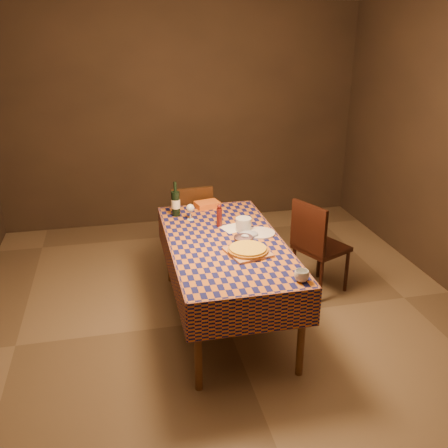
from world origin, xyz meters
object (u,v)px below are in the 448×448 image
at_px(dining_table, 225,249).
at_px(cutting_board, 248,252).
at_px(chair_right, 316,243).
at_px(chair_far, 190,222).
at_px(wine_bottle, 176,203).
at_px(pizza, 248,249).
at_px(bowl, 243,240).
at_px(white_plate, 260,233).

bearing_deg(dining_table, cutting_board, -66.58).
height_order(cutting_board, chair_right, chair_right).
height_order(chair_far, chair_right, same).
bearing_deg(cutting_board, wine_bottle, 115.05).
bearing_deg(wine_bottle, chair_right, -15.90).
bearing_deg(cutting_board, chair_far, 100.45).
relative_size(pizza, chair_far, 0.39).
distance_m(dining_table, chair_right, 1.01).
bearing_deg(bowl, pizza, -94.96).
bearing_deg(pizza, bowl, 85.04).
bearing_deg(chair_right, cutting_board, -144.82).
xyz_separation_m(dining_table, white_plate, (0.32, 0.08, 0.08)).
relative_size(dining_table, bowl, 11.58).
bearing_deg(cutting_board, white_plate, 60.06).
height_order(bowl, chair_right, chair_right).
bearing_deg(white_plate, chair_right, 20.27).
xyz_separation_m(bowl, chair_right, (0.81, 0.37, -0.27)).
relative_size(cutting_board, white_plate, 1.20).
xyz_separation_m(chair_far, chair_right, (1.08, -0.77, 0.00)).
bearing_deg(chair_right, wine_bottle, 164.10).
relative_size(pizza, chair_right, 0.39).
height_order(wine_bottle, chair_right, wine_bottle).
height_order(pizza, chair_right, chair_right).
bearing_deg(white_plate, chair_far, 114.35).
height_order(pizza, white_plate, pizza).
height_order(dining_table, wine_bottle, wine_bottle).
relative_size(chair_far, chair_right, 1.00).
bearing_deg(bowl, chair_right, 24.63).
height_order(wine_bottle, chair_far, wine_bottle).
bearing_deg(chair_far, bowl, -76.78).
bearing_deg(chair_right, white_plate, -159.73).
xyz_separation_m(dining_table, pizza, (0.12, -0.27, 0.11)).
bearing_deg(chair_far, pizza, -79.55).
relative_size(bowl, chair_far, 0.17).
xyz_separation_m(white_plate, chair_far, (-0.45, 1.00, -0.25)).
distance_m(white_plate, chair_right, 0.71).
height_order(white_plate, chair_right, chair_right).
height_order(dining_table, pizza, pizza).
height_order(pizza, wine_bottle, wine_bottle).
relative_size(bowl, white_plate, 0.62).
xyz_separation_m(wine_bottle, white_plate, (0.64, -0.59, -0.12)).
bearing_deg(chair_right, chair_far, 144.45).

